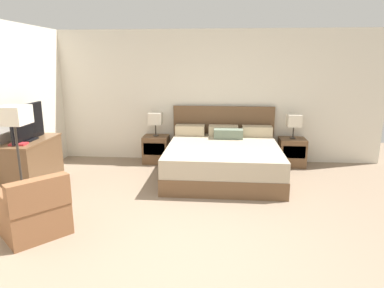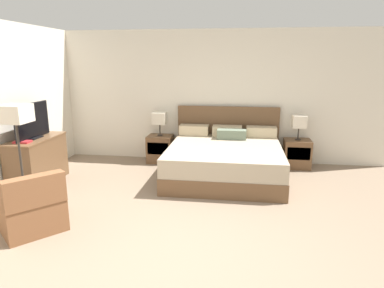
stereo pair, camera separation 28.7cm
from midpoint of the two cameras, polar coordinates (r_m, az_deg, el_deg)
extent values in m
plane|color=#84705B|center=(3.79, -1.11, -18.84)|extent=(11.44, 11.44, 0.00)
cube|color=silver|center=(7.05, 3.87, 7.86)|extent=(7.15, 0.06, 2.65)
cube|color=brown|center=(6.15, 6.78, -4.39)|extent=(1.97, 2.05, 0.28)
cube|color=tan|center=(6.06, 6.86, -1.76)|extent=(1.95, 2.03, 0.30)
cube|color=brown|center=(7.05, 7.10, 1.60)|extent=(2.05, 0.05, 1.15)
cube|color=#C6B28E|center=(6.88, 1.54, 2.34)|extent=(0.58, 0.28, 0.20)
cube|color=#C6B28E|center=(6.84, 7.09, 2.17)|extent=(0.58, 0.28, 0.20)
cube|color=#C6B28E|center=(6.86, 12.66, 1.98)|extent=(0.58, 0.28, 0.20)
cube|color=slate|center=(6.58, 7.87, 1.60)|extent=(0.55, 0.22, 0.18)
cube|color=brown|center=(7.07, -4.14, -0.78)|extent=(0.50, 0.44, 0.55)
cube|color=#473120|center=(6.85, -4.53, -0.78)|extent=(0.43, 0.01, 0.24)
cube|color=brown|center=(7.03, 18.19, -1.53)|extent=(0.50, 0.44, 0.55)
cube|color=#473120|center=(6.81, 18.53, -1.55)|extent=(0.43, 0.01, 0.24)
cylinder|color=#332D28|center=(7.00, -4.18, 1.48)|extent=(0.11, 0.11, 0.02)
cylinder|color=#332D28|center=(6.98, -4.20, 2.45)|extent=(0.02, 0.02, 0.22)
cube|color=beige|center=(6.94, -4.23, 4.32)|extent=(0.26, 0.26, 0.24)
cylinder|color=#332D28|center=(6.96, 18.37, 0.74)|extent=(0.11, 0.11, 0.02)
cylinder|color=#332D28|center=(6.94, 18.44, 1.71)|extent=(0.02, 0.02, 0.22)
cube|color=beige|center=(6.90, 18.58, 3.58)|extent=(0.26, 0.26, 0.24)
cube|color=brown|center=(6.27, -23.17, -2.60)|extent=(0.49, 1.11, 0.79)
cube|color=brown|center=(6.19, -23.50, 0.82)|extent=(0.51, 1.15, 0.02)
cube|color=black|center=(6.16, -23.65, 0.96)|extent=(0.18, 0.28, 0.02)
cube|color=black|center=(6.11, -23.91, 3.57)|extent=(0.04, 0.89, 0.58)
cube|color=black|center=(6.10, -23.75, 3.57)|extent=(0.01, 0.87, 0.55)
cube|color=#B7282D|center=(5.89, -25.18, 0.32)|extent=(0.25, 0.18, 0.03)
cube|color=brown|center=(4.69, -23.60, -10.61)|extent=(0.96, 0.96, 0.40)
cube|color=brown|center=(4.30, -23.03, -7.24)|extent=(0.57, 0.61, 0.36)
cube|color=brown|center=(4.52, -27.55, -7.97)|extent=(0.53, 0.48, 0.18)
cube|color=brown|center=(4.66, -20.47, -6.61)|extent=(0.53, 0.48, 0.18)
cylinder|color=#332D28|center=(5.43, -24.52, -9.51)|extent=(0.28, 0.28, 0.02)
cylinder|color=#332D28|center=(5.23, -25.19, -3.28)|extent=(0.03, 0.03, 1.21)
cube|color=beige|center=(5.09, -26.01, 4.55)|extent=(0.35, 0.35, 0.24)
camera|label=1|loc=(0.14, -88.49, 0.37)|focal=32.00mm
camera|label=2|loc=(0.14, 91.51, -0.37)|focal=32.00mm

